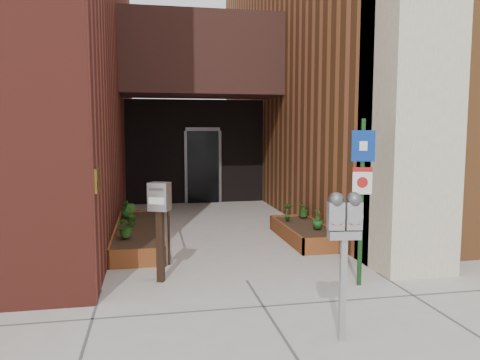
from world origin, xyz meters
TOP-DOWN VIEW (x-y plane):
  - ground at (0.00, 0.00)m, footprint 80.00×80.00m
  - architecture at (-0.18, 6.89)m, footprint 20.00×14.60m
  - planter_left at (-1.55, 2.70)m, footprint 0.90×3.60m
  - planter_right at (1.60, 2.20)m, footprint 0.80×2.20m
  - handrail at (-1.05, 2.65)m, footprint 0.04×3.34m
  - parking_meter at (0.56, -2.04)m, footprint 0.35×0.18m
  - sign_post at (1.49, -0.49)m, footprint 0.31×0.11m
  - payment_dropbox at (-1.20, 0.19)m, footprint 0.34×0.30m
  - shrub_left_a at (-1.74, 1.81)m, footprint 0.45×0.45m
  - shrub_left_b at (-1.71, 2.82)m, footprint 0.32×0.32m
  - shrub_left_c at (-1.85, 3.67)m, footprint 0.23×0.23m
  - shrub_left_d at (-1.85, 3.89)m, footprint 0.23×0.23m
  - shrub_right_a at (1.75, 1.87)m, footprint 0.25×0.25m
  - shrub_right_b at (1.43, 2.72)m, footprint 0.24×0.24m
  - shrub_right_c at (1.85, 2.98)m, footprint 0.40×0.40m

SIDE VIEW (x-z plane):
  - ground at x=0.00m, z-range 0.00..0.00m
  - planter_left at x=-1.55m, z-range -0.02..0.28m
  - planter_right at x=1.60m, z-range -0.02..0.28m
  - shrub_left_d at x=-1.85m, z-range 0.30..0.62m
  - shrub_right_c at x=1.85m, z-range 0.30..0.63m
  - shrub_left_c at x=-1.85m, z-range 0.30..0.63m
  - shrub_right_a at x=1.75m, z-range 0.30..0.65m
  - shrub_right_b at x=1.43m, z-range 0.30..0.65m
  - shrub_left_a at x=-1.74m, z-range 0.30..0.69m
  - shrub_left_b at x=-1.71m, z-range 0.30..0.71m
  - handrail at x=-1.05m, z-range 0.30..1.20m
  - payment_dropbox at x=-1.20m, z-range 0.31..1.72m
  - parking_meter at x=0.56m, z-range 0.42..1.95m
  - sign_post at x=1.49m, z-range 0.26..2.55m
  - architecture at x=-0.18m, z-range -0.02..9.98m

